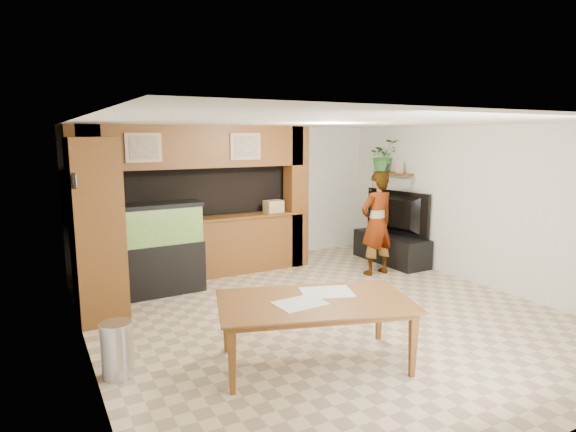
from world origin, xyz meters
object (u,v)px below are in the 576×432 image
pantry_cabinet (96,229)px  television (392,213)px  aquarium (161,250)px  person (377,223)px  dining_table (315,334)px

pantry_cabinet → television: (5.35, 0.28, -0.24)m
aquarium → television: (4.38, -0.25, 0.27)m
television → person: (-0.78, -0.51, -0.05)m
aquarium → person: bearing=-13.6°
pantry_cabinet → person: pantry_cabinet is taller
television → aquarium: bearing=77.9°
pantry_cabinet → dining_table: (1.80, -2.65, -0.85)m
pantry_cabinet → television: size_ratio=1.64×
pantry_cabinet → aquarium: size_ratio=1.70×
person → aquarium: bearing=-15.1°
aquarium → television: aquarium is taller
pantry_cabinet → television: bearing=3.0°
television → dining_table: bearing=120.7°
pantry_cabinet → person: (4.57, -0.22, -0.29)m
person → dining_table: person is taller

